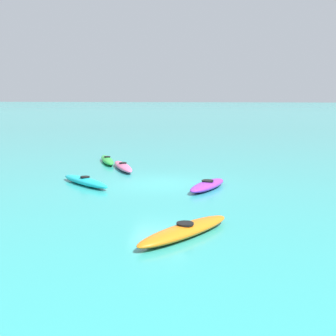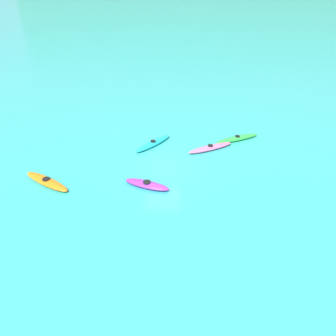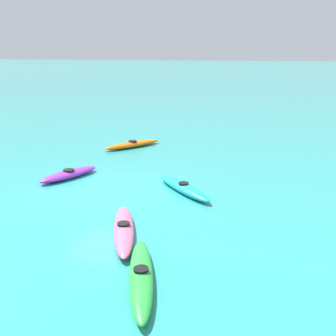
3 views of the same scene
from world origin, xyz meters
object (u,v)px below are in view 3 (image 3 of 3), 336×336
kayak_green (141,276)px  kayak_purple (69,174)px  kayak_cyan (184,188)px  kayak_orange (133,144)px  kayak_pink (124,229)px

kayak_green → kayak_purple: same height
kayak_cyan → kayak_green: bearing=10.3°
kayak_cyan → kayak_orange: same height
kayak_pink → kayak_orange: bearing=-155.0°
kayak_pink → kayak_green: 2.60m
kayak_purple → kayak_green: bearing=45.7°
kayak_cyan → kayak_orange: bearing=-139.5°
kayak_purple → kayak_orange: bearing=-179.7°
kayak_pink → kayak_purple: same height
kayak_purple → kayak_orange: (-6.17, -0.04, -0.00)m
kayak_green → kayak_orange: 13.82m
kayak_pink → kayak_purple: 6.21m
kayak_green → kayak_purple: 8.77m
kayak_purple → kayak_orange: same height
kayak_pink → kayak_green: size_ratio=0.99×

